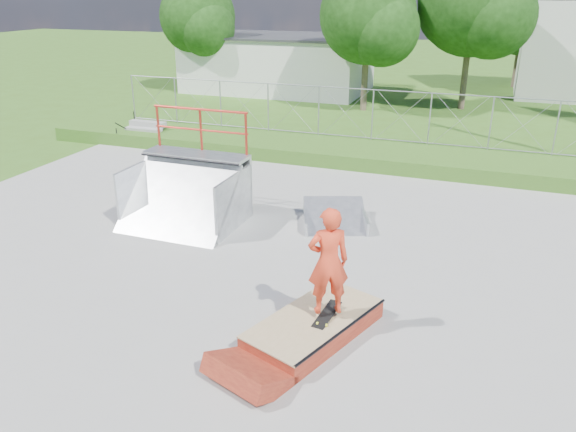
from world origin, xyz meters
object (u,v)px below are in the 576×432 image
quarter_pipe (181,173)px  flat_bank_ramp (335,217)px  grind_box (314,327)px  skater (328,265)px

quarter_pipe → flat_bank_ramp: (3.59, 1.27, -1.14)m
grind_box → skater: 1.19m
flat_bank_ramp → quarter_pipe: bearing=179.4°
grind_box → skater: size_ratio=1.48×
quarter_pipe → skater: (4.77, -3.47, -0.02)m
flat_bank_ramp → skater: bearing=-96.0°
grind_box → flat_bank_ramp: (-0.99, 4.81, 0.05)m
quarter_pipe → flat_bank_ramp: size_ratio=1.68×
grind_box → flat_bank_ramp: flat_bank_ramp is taller
grind_box → flat_bank_ramp: bearing=121.8°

